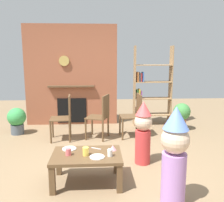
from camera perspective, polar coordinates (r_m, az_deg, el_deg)
name	(u,v)px	position (r m, az deg, el deg)	size (l,w,h in m)	color
ground_plane	(104,169)	(3.81, -1.96, -15.51)	(12.00, 12.00, 0.00)	#846B4C
brick_fireplace_feature	(71,76)	(6.07, -9.37, 5.81)	(2.20, 0.28, 2.40)	#935138
bookshelf	(150,88)	(6.01, 8.71, 2.90)	(0.90, 0.28, 1.90)	#9E7A51
coffee_table	(87,159)	(3.33, -5.86, -13.21)	(0.91, 0.61, 0.40)	brown
paper_cup_near_left	(86,151)	(3.24, -6.11, -11.52)	(0.08, 0.08, 0.11)	#F2CC4C
paper_cup_near_right	(110,153)	(3.20, -0.49, -11.90)	(0.06, 0.06, 0.09)	silver
paper_cup_center	(68,152)	(3.28, -10.08, -11.52)	(0.07, 0.07, 0.09)	#E5666B
paper_plate_front	(69,149)	(3.49, -9.86, -10.83)	(0.19, 0.19, 0.01)	white
paper_plate_rear	(97,157)	(3.19, -3.46, -12.78)	(0.19, 0.19, 0.01)	white
birthday_cake_slice	(113,148)	(3.40, 0.20, -10.75)	(0.10, 0.10, 0.07)	pink
table_fork	(96,148)	(3.47, -3.70, -10.89)	(0.15, 0.02, 0.01)	silver
child_with_cone_hat	(174,154)	(2.85, 14.27, -11.80)	(0.31, 0.31, 1.14)	#B27FCC
child_in_pink	(143,131)	(3.85, 7.19, -6.90)	(0.27, 0.27, 0.99)	#D13838
dining_chair_left	(65,115)	(4.97, -10.80, -3.19)	(0.43, 0.43, 0.90)	brown
dining_chair_middle	(101,114)	(4.96, -2.47, -3.04)	(0.51, 0.51, 0.90)	brown
dining_chair_right	(134,113)	(5.08, 5.21, -2.76)	(0.42, 0.42, 0.90)	brown
potted_plant_tall	(182,114)	(5.81, 15.84, -2.86)	(0.38, 0.38, 0.61)	#9E5B42
potted_plant_short	(17,119)	(5.68, -21.17, -4.01)	(0.39, 0.39, 0.57)	#4C5660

